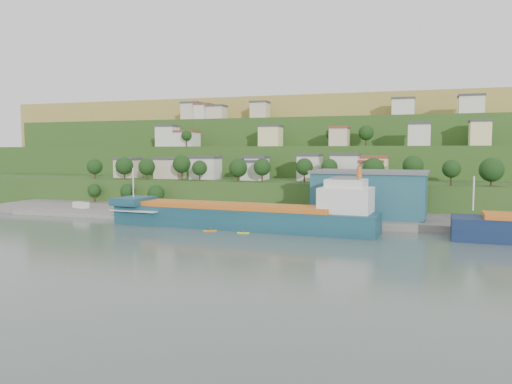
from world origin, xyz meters
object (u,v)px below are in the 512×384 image
at_px(cargo_ship_near, 248,217).
at_px(caravan, 81,206).
at_px(warehouse, 370,193).
at_px(kayak_orange, 210,230).

distance_m(cargo_ship_near, caravan, 61.53).
distance_m(cargo_ship_near, warehouse, 35.83).
xyz_separation_m(caravan, kayak_orange, (52.76, -18.49, -2.28)).
bearing_deg(caravan, cargo_ship_near, 8.19).
bearing_deg(cargo_ship_near, warehouse, 38.19).
distance_m(warehouse, caravan, 90.40).
bearing_deg(kayak_orange, cargo_ship_near, 21.78).
distance_m(caravan, kayak_orange, 55.96).
relative_size(warehouse, caravan, 5.58).
bearing_deg(warehouse, cargo_ship_near, -143.01).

